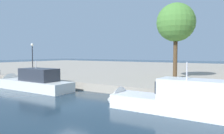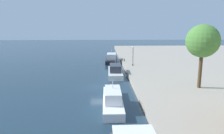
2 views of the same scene
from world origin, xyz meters
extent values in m
plane|color=#1E3342|center=(0.00, 0.00, 0.00)|extent=(220.00, 220.00, 0.00)
cube|color=black|center=(-23.41, 3.01, 0.36)|extent=(10.06, 3.49, 1.35)
cone|color=black|center=(-28.75, 3.33, 0.36)|extent=(1.36, 2.82, 2.75)
cube|color=white|center=(-22.67, 2.96, 1.74)|extent=(4.59, 2.58, 1.41)
cube|color=black|center=(-24.39, 3.07, 1.81)|extent=(1.32, 2.24, 0.85)
cylinder|color=silver|center=(-23.16, 2.99, 2.95)|extent=(0.08, 0.08, 1.02)
cube|color=silver|center=(-8.04, 3.19, 0.29)|extent=(9.27, 2.86, 1.46)
cone|color=silver|center=(-13.05, 3.28, 0.29)|extent=(1.24, 2.58, 2.56)
cube|color=#2D333D|center=(-7.35, 3.18, 1.68)|extent=(4.19, 2.23, 1.31)
cube|color=black|center=(-8.97, 3.21, 1.74)|extent=(1.14, 2.04, 0.79)
cylinder|color=silver|center=(-7.81, 3.19, 2.74)|extent=(0.08, 0.08, 0.82)
cube|color=white|center=(7.94, 2.05, 0.30)|extent=(9.75, 2.42, 1.35)
cone|color=white|center=(2.67, 2.09, 0.30)|extent=(1.21, 2.25, 2.24)
cube|color=white|center=(8.67, 2.05, 1.64)|extent=(4.39, 1.91, 1.33)
cube|color=black|center=(6.96, 2.06, 1.70)|extent=(1.18, 1.78, 0.80)
cylinder|color=silver|center=(8.18, 2.05, 2.85)|extent=(0.08, 0.08, 1.09)
cylinder|color=#2D2D33|center=(-19.71, 6.15, 1.08)|extent=(0.22, 0.22, 0.47)
sphere|color=#2D2D33|center=(-19.71, 6.15, 1.38)|extent=(0.24, 0.24, 0.24)
cylinder|color=black|center=(-13.97, 7.54, 2.89)|extent=(0.12, 0.12, 4.09)
sphere|color=white|center=(-13.97, 7.54, 5.11)|extent=(0.39, 0.39, 0.39)
cylinder|color=black|center=(-13.97, 7.54, 0.99)|extent=(0.26, 0.26, 0.30)
cylinder|color=#4C3823|center=(3.53, 14.98, 3.40)|extent=(0.51, 0.51, 5.11)
sphere|color=#4C8438|center=(3.53, 14.98, 7.72)|extent=(4.70, 4.70, 4.70)
sphere|color=#4C8438|center=(3.66, 14.55, 8.65)|extent=(2.22, 2.22, 2.22)
sphere|color=#4C8438|center=(2.73, 15.55, 7.24)|extent=(2.92, 2.92, 2.92)
camera|label=1|loc=(11.77, -12.44, 3.93)|focal=35.83mm
camera|label=2|loc=(32.79, 1.06, 9.94)|focal=33.61mm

